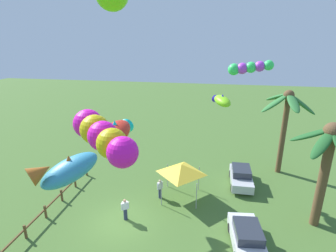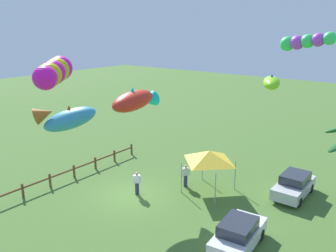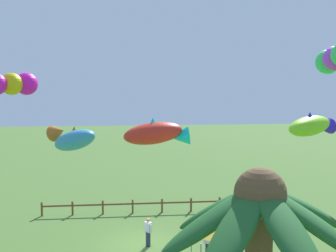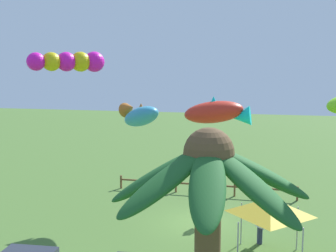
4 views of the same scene
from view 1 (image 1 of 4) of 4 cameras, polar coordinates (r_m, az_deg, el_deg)
name	(u,v)px [view 1 (image 1 of 4)]	position (r m, az deg, el deg)	size (l,w,h in m)	color
ground_plane	(121,222)	(19.25, -10.15, -19.89)	(120.00, 120.00, 0.00)	#476B2D
palm_tree_0	(330,151)	(18.82, 31.81, -4.59)	(4.55, 4.69, 7.18)	brown
palm_tree_1	(287,110)	(25.03, 24.47, 3.11)	(5.04, 4.72, 7.76)	brown
rail_fence	(45,210)	(20.82, -25.23, -16.32)	(12.28, 0.12, 0.95)	brown
parked_car_1	(247,237)	(17.40, 16.81, -22.11)	(4.05, 2.08, 1.51)	silver
parked_car_2	(241,176)	(23.48, 15.63, -10.53)	(3.91, 1.77, 1.51)	#BCBCC1
spectator_0	(160,189)	(20.87, -1.74, -13.50)	(0.44, 0.42, 1.59)	#2D3351
spectator_1	(125,209)	(18.94, -9.33, -17.47)	(0.40, 0.47, 1.59)	#2D3351
festival_tent	(181,169)	(20.16, 2.92, -9.32)	(2.86, 2.86, 2.85)	#9E9EA3
kite_tube_0	(101,134)	(8.89, -14.46, -1.73)	(3.16, 3.10, 1.08)	#E614B4
kite_tube_1	(249,68)	(20.71, 17.19, 12.07)	(1.04, 3.23, 1.17)	#34E561
kite_fish_3	(117,132)	(17.03, -11.14, -1.35)	(3.76, 1.75, 1.65)	red
kite_fish_4	(66,170)	(13.70, -21.35, -8.93)	(3.43, 3.13, 1.86)	teal
kite_fish_5	(222,101)	(20.95, 11.60, 5.45)	(2.44, 1.81, 1.02)	#84E01F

